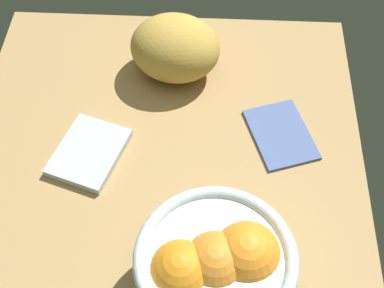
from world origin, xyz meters
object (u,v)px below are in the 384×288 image
object	(u,v)px
napkin_folded	(89,152)
napkin_spare	(281,133)
fruit_bowl	(216,267)
bread_loaf	(175,48)

from	to	relation	value
napkin_folded	napkin_spare	xyz separation A→B (cm)	(5.14, -28.83, -0.16)
fruit_bowl	bread_loaf	world-z (taller)	fruit_bowl
napkin_folded	fruit_bowl	bearing A→B (deg)	-135.92
fruit_bowl	napkin_spare	distance (cm)	27.45
fruit_bowl	napkin_spare	bearing A→B (deg)	-21.20
fruit_bowl	napkin_folded	bearing A→B (deg)	44.08
bread_loaf	napkin_spare	distance (cm)	21.95
napkin_folded	napkin_spare	bearing A→B (deg)	-79.89
fruit_bowl	napkin_spare	size ratio (longest dim) A/B	1.61
bread_loaf	napkin_folded	size ratio (longest dim) A/B	1.26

